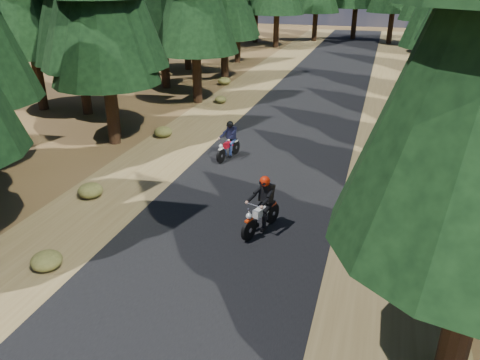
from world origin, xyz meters
name	(u,v)px	position (x,y,z in m)	size (l,w,h in m)	color
ground	(225,235)	(0.00, 0.00, 0.00)	(120.00, 120.00, 0.00)	#413117
road	(267,171)	(0.00, 5.00, 0.01)	(6.00, 100.00, 0.01)	black
shoulder_l	(158,158)	(-4.60, 5.00, 0.00)	(3.20, 100.00, 0.01)	brown
shoulder_r	(392,185)	(4.60, 5.00, 0.00)	(3.20, 100.00, 0.01)	brown
log_near	(462,163)	(7.19, 7.59, 0.16)	(0.32, 0.32, 6.14)	#4C4233
understory_shrubs	(317,151)	(1.61, 7.08, 0.26)	(14.97, 32.72, 0.66)	#474C1E
rider_lead	(261,214)	(0.94, 0.50, 0.57)	(1.16, 1.98, 1.69)	beige
rider_follow	(228,146)	(-1.81, 5.83, 0.51)	(0.90, 1.78, 1.53)	maroon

